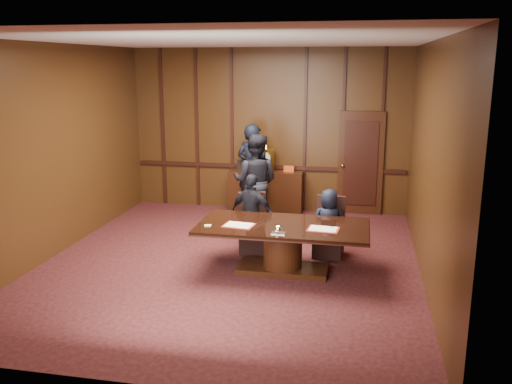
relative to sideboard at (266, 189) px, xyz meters
The scene contains 13 objects.
room 3.36m from the sideboard, 88.80° to the right, with size 7.00×7.04×3.50m.
sideboard is the anchor object (origin of this frame).
conference_table 3.55m from the sideboard, 75.56° to the right, with size 2.62×1.32×0.76m.
folder_left 3.65m from the sideboard, 86.30° to the right, with size 0.50×0.39×0.02m.
folder_right 3.89m from the sideboard, 67.12° to the right, with size 0.49×0.37×0.02m.
inkstand 4.00m from the sideboard, 77.18° to the right, with size 0.20×0.14×0.12m.
notepad 3.75m from the sideboard, 93.48° to the right, with size 0.10×0.07×0.01m, color #F0F075.
chair_left 2.58m from the sideboard, 84.91° to the right, with size 0.59×0.59×0.99m.
chair_right 2.99m from the sideboard, 59.03° to the right, with size 0.51×0.51×0.99m.
signatory_left 2.66m from the sideboard, 84.91° to the right, with size 0.80×0.33×1.36m, color black.
signatory_right 3.05m from the sideboard, 59.81° to the right, with size 0.57×0.37×1.17m, color black.
witness_left 0.62m from the sideboard, 127.86° to the right, with size 0.71×0.47×1.95m, color black.
witness_right 1.34m from the sideboard, 89.23° to the right, with size 0.91×0.71×1.87m, color black.
Camera 1 is at (2.03, -8.05, 3.17)m, focal length 38.00 mm.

